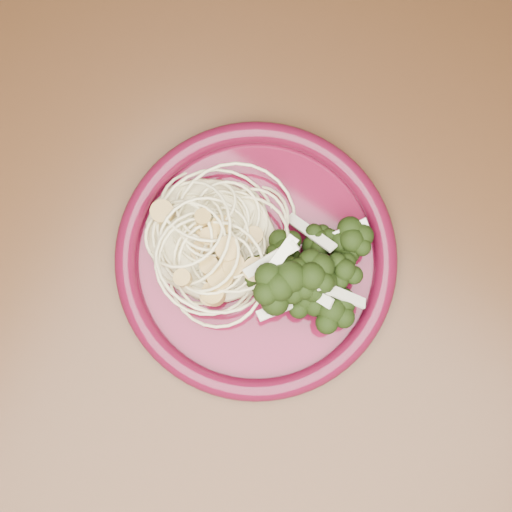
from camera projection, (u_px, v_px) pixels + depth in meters
name	position (u px, v px, depth m)	size (l,w,h in m)	color
dining_table	(194.00, 170.00, 0.72)	(1.20, 0.80, 0.75)	#472814
dinner_plate	(256.00, 258.00, 0.60)	(0.28, 0.28, 0.02)	#530B1F
spaghetti_pile	(211.00, 238.00, 0.59)	(0.12, 0.10, 0.03)	beige
scallop_cluster	(209.00, 231.00, 0.56)	(0.10, 0.10, 0.03)	tan
broccoli_pile	(312.00, 278.00, 0.58)	(0.08, 0.13, 0.05)	black
onion_garnish	(315.00, 274.00, 0.55)	(0.06, 0.08, 0.05)	beige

